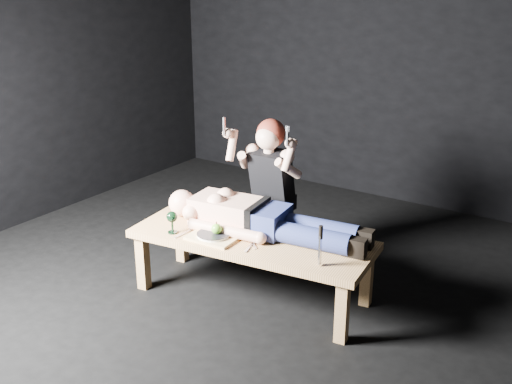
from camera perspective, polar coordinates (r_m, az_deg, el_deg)
ground at (r=4.14m, az=-0.63°, el=-10.73°), size 5.00×5.00×0.00m
back_wall at (r=5.82m, az=13.77°, el=13.40°), size 5.00×0.00×5.00m
table at (r=4.16m, az=-0.39°, el=-7.01°), size 1.69×0.80×0.45m
lying_man at (r=4.07m, az=0.79°, el=-2.25°), size 1.55×0.64×0.24m
kneeling_woman at (r=4.54m, az=1.92°, el=0.30°), size 0.64×0.72×1.17m
serving_tray at (r=4.03m, az=-4.03°, el=-4.25°), size 0.34×0.25×0.02m
plate at (r=4.03m, az=-4.03°, el=-4.02°), size 0.23×0.23×0.02m
apple at (r=4.00m, az=-3.73°, el=-3.47°), size 0.07×0.07×0.07m
goblet at (r=4.12m, az=-7.88°, el=-2.84°), size 0.08×0.08×0.15m
fork_flat at (r=4.12m, az=-6.83°, el=-3.92°), size 0.02×0.17×0.01m
knife_flat at (r=3.91m, az=-0.59°, el=-5.16°), size 0.06×0.17×0.01m
spoon_flat at (r=3.95m, az=-0.30°, el=-4.86°), size 0.14×0.13×0.01m
carving_knife at (r=3.64m, az=6.06°, el=-5.05°), size 0.04×0.04×0.26m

